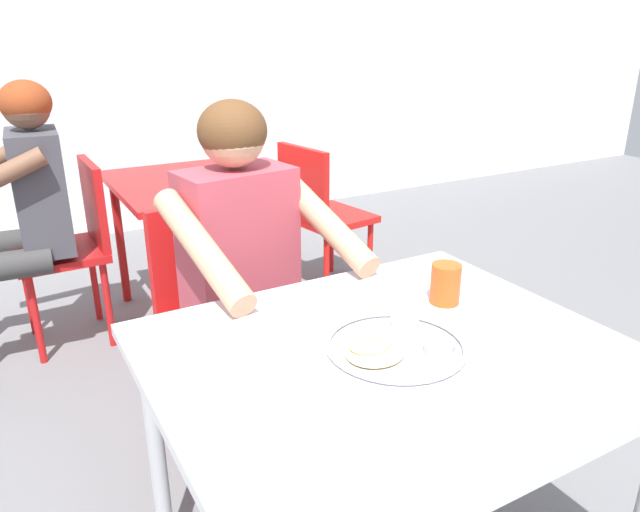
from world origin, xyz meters
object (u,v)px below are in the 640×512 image
(table_foreground, at_px, (389,380))
(thali_tray, at_px, (396,345))
(patron_background, at_px, (18,200))
(table_background_red, at_px, (199,197))
(drinking_cup, at_px, (446,282))
(chair_red_right, at_px, (318,208))
(chair_red_left, at_px, (75,239))
(diner_foreground, at_px, (253,267))
(chair_foreground, at_px, (224,307))

(table_foreground, height_order, thali_tray, thali_tray)
(thali_tray, height_order, patron_background, patron_background)
(table_background_red, bearing_deg, drinking_cup, -86.64)
(drinking_cup, relative_size, chair_red_right, 0.13)
(table_background_red, bearing_deg, chair_red_right, -2.49)
(drinking_cup, bearing_deg, thali_tray, -151.70)
(table_foreground, relative_size, chair_red_left, 1.22)
(diner_foreground, bearing_deg, thali_tray, -83.48)
(table_foreground, relative_size, table_background_red, 1.20)
(table_foreground, bearing_deg, patron_background, 108.77)
(chair_foreground, relative_size, patron_background, 0.71)
(chair_red_left, distance_m, chair_red_right, 1.24)
(drinking_cup, xyz_separation_m, chair_red_right, (0.56, 1.66, -0.30))
(thali_tray, relative_size, table_background_red, 0.37)
(chair_foreground, relative_size, diner_foreground, 0.71)
(chair_foreground, bearing_deg, patron_background, 118.73)
(drinking_cup, distance_m, chair_foreground, 0.84)
(table_background_red, height_order, chair_red_left, chair_red_left)
(thali_tray, xyz_separation_m, patron_background, (-0.63, 1.83, -0.02))
(table_background_red, distance_m, chair_red_left, 0.60)
(table_foreground, height_order, chair_foreground, chair_foreground)
(table_background_red, distance_m, chair_red_right, 0.67)
(patron_background, bearing_deg, chair_red_left, 12.60)
(thali_tray, height_order, diner_foreground, diner_foreground)
(drinking_cup, relative_size, chair_foreground, 0.12)
(chair_red_left, bearing_deg, patron_background, -167.40)
(table_foreground, xyz_separation_m, chair_red_left, (-0.42, 1.87, -0.16))
(chair_red_right, bearing_deg, thali_tray, -114.34)
(drinking_cup, height_order, patron_background, patron_background)
(chair_foreground, xyz_separation_m, chair_red_right, (0.91, 0.95, -0.02))
(chair_red_right, bearing_deg, chair_red_left, 176.31)
(chair_foreground, relative_size, table_background_red, 0.99)
(table_background_red, bearing_deg, chair_red_left, 174.98)
(table_background_red, relative_size, chair_red_right, 1.04)
(table_foreground, distance_m, drinking_cup, 0.33)
(thali_tray, distance_m, chair_foreground, 0.89)
(drinking_cup, height_order, chair_red_right, drinking_cup)
(chair_foreground, distance_m, patron_background, 1.14)
(thali_tray, xyz_separation_m, chair_red_left, (-0.43, 1.88, -0.25))
(drinking_cup, distance_m, chair_red_right, 1.77)
(diner_foreground, bearing_deg, patron_background, 115.04)
(table_background_red, bearing_deg, diner_foreground, -100.90)
(chair_red_left, distance_m, patron_background, 0.31)
(thali_tray, xyz_separation_m, drinking_cup, (0.26, 0.14, 0.05))
(thali_tray, distance_m, diner_foreground, 0.63)
(diner_foreground, relative_size, table_background_red, 1.41)
(chair_red_right, bearing_deg, chair_foreground, -133.75)
(table_foreground, distance_m, chair_red_left, 1.92)
(thali_tray, height_order, chair_foreground, chair_foreground)
(drinking_cup, bearing_deg, table_foreground, -153.32)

